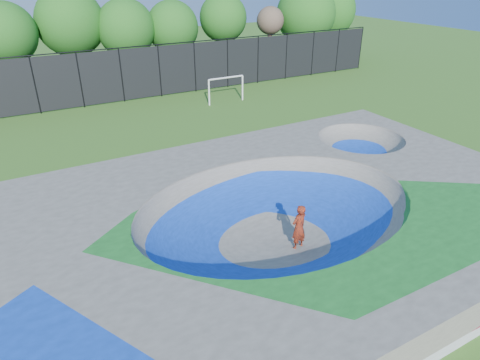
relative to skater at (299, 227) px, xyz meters
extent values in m
plane|color=#305D19|center=(-0.24, 1.05, -0.91)|extent=(120.00, 120.00, 0.00)
cube|color=gray|center=(-0.24, 1.05, -0.16)|extent=(22.00, 14.00, 1.50)
imported|color=red|center=(0.00, 0.00, 0.00)|extent=(0.73, 0.55, 1.82)
cube|color=black|center=(0.00, 0.00, -0.88)|extent=(0.81, 0.35, 0.05)
cylinder|color=white|center=(5.03, 17.95, 0.04)|extent=(0.12, 0.12, 1.90)
cylinder|color=white|center=(7.88, 17.95, 0.04)|extent=(0.12, 0.12, 1.90)
cylinder|color=white|center=(6.46, 17.95, 0.99)|extent=(2.85, 0.12, 0.12)
cylinder|color=black|center=(-6.24, 22.05, 1.09)|extent=(0.09, 0.09, 4.00)
cylinder|color=black|center=(-3.24, 22.05, 1.09)|extent=(0.09, 0.09, 4.00)
cylinder|color=black|center=(-0.24, 22.05, 1.09)|extent=(0.09, 0.09, 4.00)
cylinder|color=black|center=(2.76, 22.05, 1.09)|extent=(0.09, 0.09, 4.00)
cylinder|color=black|center=(5.76, 22.05, 1.09)|extent=(0.09, 0.09, 4.00)
cylinder|color=black|center=(8.76, 22.05, 1.09)|extent=(0.09, 0.09, 4.00)
cylinder|color=black|center=(11.76, 22.05, 1.09)|extent=(0.09, 0.09, 4.00)
cylinder|color=black|center=(14.76, 22.05, 1.09)|extent=(0.09, 0.09, 4.00)
cylinder|color=black|center=(17.76, 22.05, 1.09)|extent=(0.09, 0.09, 4.00)
cylinder|color=black|center=(20.76, 22.05, 1.09)|extent=(0.09, 0.09, 4.00)
cylinder|color=black|center=(23.76, 22.05, 1.09)|extent=(0.09, 0.09, 4.00)
cube|color=black|center=(-0.24, 22.05, 1.09)|extent=(48.00, 0.03, 3.80)
cylinder|color=black|center=(-0.24, 22.05, 3.09)|extent=(48.00, 0.08, 0.08)
cylinder|color=#4D3326|center=(-7.15, 27.20, 0.68)|extent=(0.44, 0.44, 3.18)
sphere|color=#1D5A17|center=(-7.15, 27.20, 3.98)|extent=(4.56, 4.56, 4.56)
cylinder|color=#4D3326|center=(-2.30, 28.21, 0.72)|extent=(0.44, 0.44, 3.26)
sphere|color=#1D5A17|center=(-2.30, 28.21, 4.39)|extent=(5.44, 5.44, 5.44)
cylinder|color=#4D3326|center=(1.80, 26.89, 0.55)|extent=(0.44, 0.44, 2.91)
sphere|color=#1D5A17|center=(1.80, 26.89, 3.80)|extent=(4.79, 4.79, 4.79)
cylinder|color=#4D3326|center=(5.83, 26.71, 0.54)|extent=(0.44, 0.44, 2.89)
sphere|color=#1D5A17|center=(5.83, 26.71, 3.67)|extent=(4.51, 4.51, 4.51)
cylinder|color=#4D3326|center=(10.64, 26.37, 0.86)|extent=(0.44, 0.44, 3.53)
sphere|color=#1D5A17|center=(10.64, 26.37, 4.23)|extent=(4.28, 4.28, 4.28)
cylinder|color=#4D3326|center=(15.46, 25.91, 0.89)|extent=(0.44, 0.44, 3.59)
sphere|color=brown|center=(15.46, 25.91, 3.78)|extent=(2.60, 2.60, 2.60)
cylinder|color=#4D3326|center=(19.82, 26.13, 0.51)|extent=(0.44, 0.44, 2.84)
sphere|color=#1D5A17|center=(19.82, 26.13, 4.14)|extent=(5.89, 5.89, 5.89)
cylinder|color=#4D3326|center=(24.20, 27.95, 0.52)|extent=(0.44, 0.44, 2.85)
sphere|color=#1D5A17|center=(24.20, 27.95, 4.12)|extent=(5.79, 5.79, 5.79)
camera|label=1|loc=(-8.26, -10.33, 8.50)|focal=32.00mm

